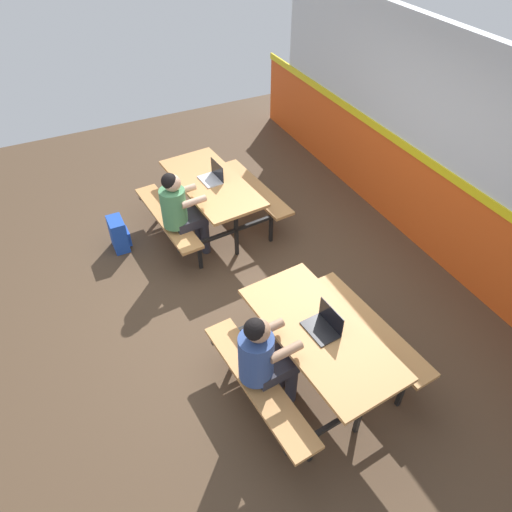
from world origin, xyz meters
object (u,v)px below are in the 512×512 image
(picnic_table_right, at_px, (319,343))
(student_nearer, at_px, (180,209))
(laptop_dark, at_px, (324,325))
(backpack_dark, at_px, (119,234))
(picnic_table_left, at_px, (212,193))
(laptop_silver, at_px, (213,177))
(student_further, at_px, (264,356))

(picnic_table_right, xyz_separation_m, student_nearer, (-2.32, -0.49, 0.14))
(laptop_dark, relative_size, backpack_dark, 0.77)
(picnic_table_left, relative_size, laptop_dark, 4.96)
(student_nearer, bearing_deg, backpack_dark, -124.72)
(picnic_table_left, bearing_deg, student_nearer, -57.36)
(student_nearer, distance_m, laptop_silver, 0.68)
(picnic_table_left, relative_size, laptop_silver, 4.96)
(picnic_table_right, height_order, laptop_dark, laptop_dark)
(student_further, distance_m, backpack_dark, 2.93)
(student_nearer, bearing_deg, picnic_table_right, 11.85)
(student_further, height_order, backpack_dark, student_further)
(laptop_dark, bearing_deg, backpack_dark, -156.33)
(student_nearer, relative_size, laptop_dark, 3.57)
(picnic_table_left, height_order, laptop_dark, laptop_dark)
(backpack_dark, bearing_deg, laptop_dark, 23.67)
(picnic_table_left, distance_m, laptop_dark, 2.66)
(laptop_dark, bearing_deg, picnic_table_right, -80.86)
(picnic_table_right, bearing_deg, student_nearer, -168.15)
(student_nearer, relative_size, laptop_silver, 3.57)
(picnic_table_left, relative_size, student_further, 1.39)
(picnic_table_left, xyz_separation_m, student_nearer, (0.34, -0.53, 0.14))
(student_nearer, height_order, backpack_dark, student_nearer)
(student_nearer, height_order, laptop_dark, student_nearer)
(picnic_table_left, bearing_deg, picnic_table_right, -0.91)
(backpack_dark, bearing_deg, picnic_table_left, 83.09)
(student_nearer, distance_m, student_further, 2.33)
(laptop_dark, bearing_deg, student_further, -88.58)
(picnic_table_right, distance_m, laptop_dark, 0.22)
(picnic_table_left, distance_m, backpack_dark, 1.29)
(picnic_table_right, bearing_deg, student_further, -89.09)
(laptop_dark, bearing_deg, laptop_silver, 179.14)
(picnic_table_right, distance_m, laptop_silver, 2.70)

